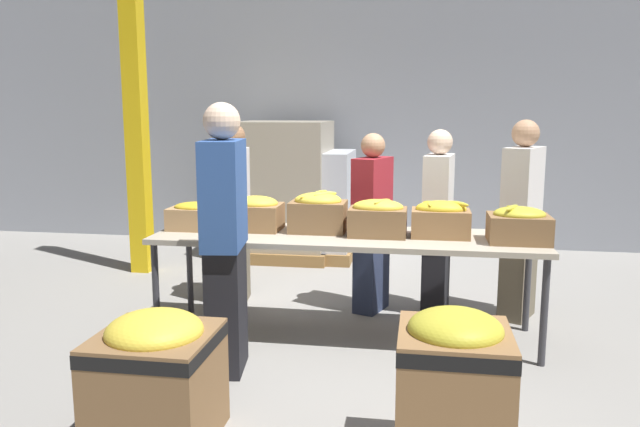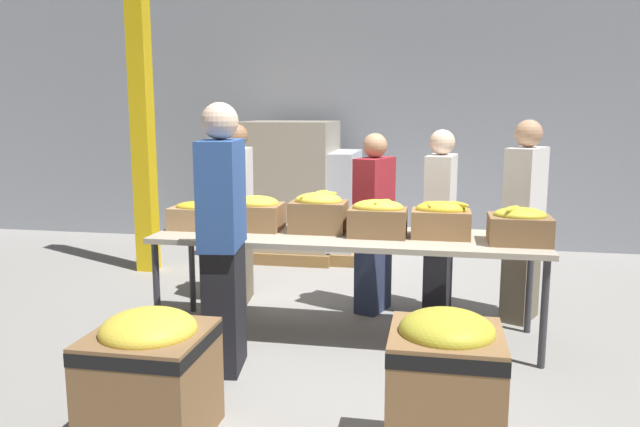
{
  "view_description": "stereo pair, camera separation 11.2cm",
  "coord_description": "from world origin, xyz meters",
  "px_view_note": "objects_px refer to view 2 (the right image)",
  "views": [
    {
      "loc": [
        0.54,
        -4.53,
        1.73
      ],
      "look_at": [
        -0.2,
        -0.04,
        0.95
      ],
      "focal_mm": 35.0,
      "sensor_mm": 36.0,
      "label": 1
    },
    {
      "loc": [
        0.65,
        -4.51,
        1.73
      ],
      "look_at": [
        -0.2,
        -0.04,
        0.95
      ],
      "focal_mm": 35.0,
      "sensor_mm": 36.0,
      "label": 2
    }
  ],
  "objects_px": {
    "banana_box_1": "(257,212)",
    "volunteer_1": "(223,240)",
    "volunteer_2": "(374,224)",
    "volunteer_0": "(440,224)",
    "sorting_table": "(347,241)",
    "banana_box_0": "(198,215)",
    "volunteer_4": "(238,214)",
    "donation_bin_1": "(445,386)",
    "banana_box_2": "(319,212)",
    "banana_box_3": "(378,218)",
    "volunteer_3": "(524,222)",
    "pallet_stack_0": "(290,190)",
    "support_pillar": "(140,81)",
    "banana_box_4": "(441,219)",
    "banana_box_5": "(519,225)",
    "donation_bin_0": "(150,372)",
    "pallet_stack_1": "(318,205)"
  },
  "relations": [
    {
      "from": "banana_box_4",
      "to": "volunteer_4",
      "type": "xyz_separation_m",
      "value": [
        -1.77,
        0.67,
        -0.14
      ]
    },
    {
      "from": "pallet_stack_0",
      "to": "volunteer_1",
      "type": "bearing_deg",
      "value": -84.11
    },
    {
      "from": "volunteer_0",
      "to": "banana_box_2",
      "type": "bearing_deg",
      "value": -47.32
    },
    {
      "from": "volunteer_0",
      "to": "pallet_stack_0",
      "type": "bearing_deg",
      "value": -127.94
    },
    {
      "from": "volunteer_1",
      "to": "volunteer_2",
      "type": "height_order",
      "value": "volunteer_1"
    },
    {
      "from": "volunteer_2",
      "to": "support_pillar",
      "type": "distance_m",
      "value": 2.96
    },
    {
      "from": "volunteer_2",
      "to": "volunteer_0",
      "type": "bearing_deg",
      "value": 113.85
    },
    {
      "from": "volunteer_2",
      "to": "volunteer_4",
      "type": "bearing_deg",
      "value": -72.49
    },
    {
      "from": "banana_box_2",
      "to": "sorting_table",
      "type": "bearing_deg",
      "value": -19.59
    },
    {
      "from": "volunteer_3",
      "to": "donation_bin_1",
      "type": "relative_size",
      "value": 2.06
    },
    {
      "from": "banana_box_1",
      "to": "volunteer_1",
      "type": "relative_size",
      "value": 0.22
    },
    {
      "from": "banana_box_0",
      "to": "pallet_stack_0",
      "type": "xyz_separation_m",
      "value": [
        0.14,
        2.51,
        -0.12
      ]
    },
    {
      "from": "banana_box_3",
      "to": "pallet_stack_1",
      "type": "height_order",
      "value": "pallet_stack_1"
    },
    {
      "from": "volunteer_4",
      "to": "banana_box_2",
      "type": "bearing_deg",
      "value": 47.09
    },
    {
      "from": "banana_box_4",
      "to": "volunteer_1",
      "type": "height_order",
      "value": "volunteer_1"
    },
    {
      "from": "banana_box_5",
      "to": "donation_bin_1",
      "type": "height_order",
      "value": "banana_box_5"
    },
    {
      "from": "volunteer_4",
      "to": "donation_bin_1",
      "type": "height_order",
      "value": "volunteer_4"
    },
    {
      "from": "volunteer_3",
      "to": "donation_bin_0",
      "type": "height_order",
      "value": "volunteer_3"
    },
    {
      "from": "banana_box_4",
      "to": "volunteer_1",
      "type": "distance_m",
      "value": 1.6
    },
    {
      "from": "volunteer_2",
      "to": "pallet_stack_0",
      "type": "distance_m",
      "value": 2.22
    },
    {
      "from": "volunteer_0",
      "to": "volunteer_3",
      "type": "relative_size",
      "value": 0.95
    },
    {
      "from": "volunteer_1",
      "to": "volunteer_3",
      "type": "xyz_separation_m",
      "value": [
        2.06,
        1.4,
        -0.06
      ]
    },
    {
      "from": "volunteer_1",
      "to": "volunteer_2",
      "type": "distance_m",
      "value": 1.63
    },
    {
      "from": "pallet_stack_0",
      "to": "banana_box_0",
      "type": "bearing_deg",
      "value": -93.1
    },
    {
      "from": "banana_box_5",
      "to": "donation_bin_0",
      "type": "height_order",
      "value": "banana_box_5"
    },
    {
      "from": "banana_box_1",
      "to": "banana_box_3",
      "type": "bearing_deg",
      "value": -5.64
    },
    {
      "from": "sorting_table",
      "to": "pallet_stack_0",
      "type": "xyz_separation_m",
      "value": [
        -1.05,
        2.54,
        0.04
      ]
    },
    {
      "from": "banana_box_1",
      "to": "volunteer_1",
      "type": "xyz_separation_m",
      "value": [
        0.01,
        -0.83,
        -0.05
      ]
    },
    {
      "from": "banana_box_0",
      "to": "volunteer_3",
      "type": "distance_m",
      "value": 2.61
    },
    {
      "from": "banana_box_1",
      "to": "pallet_stack_1",
      "type": "distance_m",
      "value": 2.48
    },
    {
      "from": "sorting_table",
      "to": "donation_bin_0",
      "type": "height_order",
      "value": "sorting_table"
    },
    {
      "from": "banana_box_3",
      "to": "volunteer_2",
      "type": "height_order",
      "value": "volunteer_2"
    },
    {
      "from": "pallet_stack_0",
      "to": "banana_box_5",
      "type": "bearing_deg",
      "value": -48.92
    },
    {
      "from": "sorting_table",
      "to": "banana_box_2",
      "type": "relative_size",
      "value": 6.82
    },
    {
      "from": "banana_box_1",
      "to": "banana_box_5",
      "type": "relative_size",
      "value": 0.92
    },
    {
      "from": "support_pillar",
      "to": "banana_box_2",
      "type": "bearing_deg",
      "value": -34.79
    },
    {
      "from": "donation_bin_0",
      "to": "pallet_stack_1",
      "type": "relative_size",
      "value": 0.57
    },
    {
      "from": "sorting_table",
      "to": "banana_box_1",
      "type": "xyz_separation_m",
      "value": [
        -0.72,
        0.09,
        0.18
      ]
    },
    {
      "from": "banana_box_1",
      "to": "banana_box_4",
      "type": "height_order",
      "value": "banana_box_1"
    },
    {
      "from": "donation_bin_1",
      "to": "sorting_table",
      "type": "bearing_deg",
      "value": 113.14
    },
    {
      "from": "sorting_table",
      "to": "banana_box_0",
      "type": "distance_m",
      "value": 1.19
    },
    {
      "from": "volunteer_3",
      "to": "pallet_stack_0",
      "type": "height_order",
      "value": "volunteer_3"
    },
    {
      "from": "volunteer_1",
      "to": "donation_bin_1",
      "type": "distance_m",
      "value": 1.76
    },
    {
      "from": "volunteer_0",
      "to": "donation_bin_1",
      "type": "distance_m",
      "value": 2.39
    },
    {
      "from": "banana_box_4",
      "to": "banana_box_5",
      "type": "bearing_deg",
      "value": -11.01
    },
    {
      "from": "banana_box_4",
      "to": "volunteer_2",
      "type": "distance_m",
      "value": 0.84
    },
    {
      "from": "sorting_table",
      "to": "banana_box_5",
      "type": "bearing_deg",
      "value": -2.95
    },
    {
      "from": "banana_box_3",
      "to": "donation_bin_0",
      "type": "height_order",
      "value": "banana_box_3"
    },
    {
      "from": "volunteer_4",
      "to": "donation_bin_0",
      "type": "xyz_separation_m",
      "value": [
        0.3,
        -2.39,
        -0.42
      ]
    },
    {
      "from": "volunteer_4",
      "to": "banana_box_1",
      "type": "bearing_deg",
      "value": 23.93
    }
  ]
}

